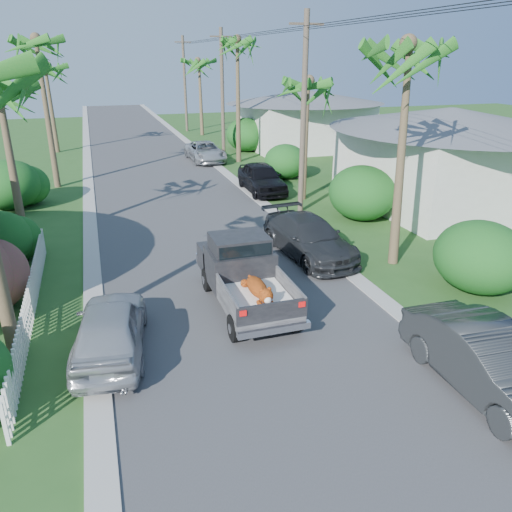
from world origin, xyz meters
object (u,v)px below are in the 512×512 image
object	(u,v)px
pickup_truck	(242,271)
house_right_far	(304,122)
palm_r_c	(237,40)
parked_car_rf	(262,178)
parked_car_ln	(110,329)
house_right_near	(446,161)
palm_l_c	(36,40)
parked_car_rd	(205,152)
palm_r_a	(413,45)
palm_r_d	(199,61)
utility_pole_b	(303,115)
palm_r_b	(307,82)
palm_l_d	(45,66)
parked_car_rn	(489,362)
utility_pole_d	(185,84)
utility_pole_c	(222,94)
parked_car_rm	(309,238)

from	to	relation	value
pickup_truck	house_right_far	xyz separation A→B (m)	(12.86, 25.41, 1.11)
palm_r_c	parked_car_rf	bearing A→B (deg)	-97.88
parked_car_ln	house_right_near	xyz separation A→B (m)	(16.88, 9.25, 1.50)
parked_car_rf	parked_car_ln	world-z (taller)	parked_car_rf
palm_l_c	house_right_near	xyz separation A→B (m)	(19.00, -10.00, -5.69)
parked_car_rd	palm_r_a	bearing A→B (deg)	-84.74
palm_r_d	utility_pole_b	world-z (taller)	utility_pole_b
parked_car_ln	palm_r_c	xyz separation A→B (m)	(10.08, 23.25, 7.39)
palm_r_b	pickup_truck	bearing A→B (deg)	-121.82
parked_car_ln	palm_l_d	distance (m)	31.88
parked_car_rf	utility_pole_b	size ratio (longest dim) A/B	0.52
palm_l_c	house_right_far	world-z (taller)	palm_l_c
house_right_near	utility_pole_b	size ratio (longest dim) A/B	1.00
parked_car_rn	palm_l_d	bearing A→B (deg)	107.58
palm_r_a	utility_pole_d	xyz separation A→B (m)	(-0.70, 37.00, -2.82)
house_right_near	utility_pole_d	size ratio (longest dim) A/B	1.00
parked_car_rf	parked_car_rd	size ratio (longest dim) A/B	0.95
palm_l_d	utility_pole_d	size ratio (longest dim) A/B	0.86
parked_car_rf	utility_pole_c	bearing A→B (deg)	88.12
house_right_far	palm_l_c	bearing A→B (deg)	-157.17
palm_r_c	utility_pole_d	size ratio (longest dim) A/B	1.04
palm_r_c	pickup_truck	bearing A→B (deg)	-105.80
parked_car_rm	utility_pole_c	distance (m)	21.04
parked_car_rd	palm_l_c	distance (m)	13.18
parked_car_rd	parked_car_rn	bearing A→B (deg)	-90.98
parked_car_rf	palm_l_c	xyz separation A→B (m)	(-10.97, 4.88, 7.11)
utility_pole_b	parked_car_rf	bearing A→B (deg)	98.69
house_right_near	utility_pole_c	bearing A→B (deg)	114.82
utility_pole_d	utility_pole_c	bearing A→B (deg)	-90.00
pickup_truck	utility_pole_c	world-z (taller)	utility_pole_c
parked_car_rn	palm_r_c	bearing A→B (deg)	86.55
parked_car_ln	palm_l_c	size ratio (longest dim) A/B	0.46
parked_car_rn	parked_car_rf	size ratio (longest dim) A/B	0.99
house_right_near	house_right_far	bearing A→B (deg)	90.00
house_right_near	palm_r_d	bearing A→B (deg)	103.07
parked_car_rf	parked_car_rd	xyz separation A→B (m)	(-1.06, 9.70, -0.11)
parked_car_rn	utility_pole_b	distance (m)	15.05
parked_car_rf	house_right_near	bearing A→B (deg)	-31.10
parked_car_rd	palm_r_c	distance (m)	7.81
parked_car_rm	palm_l_c	bearing A→B (deg)	117.88
palm_r_b	palm_r_d	bearing A→B (deg)	90.23
house_right_far	utility_pole_d	xyz separation A→B (m)	(-7.40, 13.00, 2.48)
palm_l_c	palm_l_d	xyz separation A→B (m)	(-0.50, 12.00, -1.47)
house_right_near	utility_pole_b	distance (m)	7.84
palm_r_b	utility_pole_c	xyz separation A→B (m)	(-1.00, 13.00, -1.35)
palm_l_d	pickup_truck	bearing A→B (deg)	-77.28
parked_car_rm	palm_r_c	distance (m)	20.16
palm_r_a	parked_car_rf	bearing A→B (deg)	96.82
palm_r_b	utility_pole_c	world-z (taller)	utility_pole_c
utility_pole_d	palm_l_c	bearing A→B (deg)	-118.92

